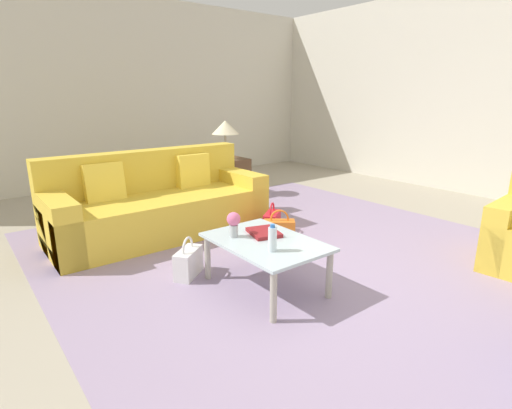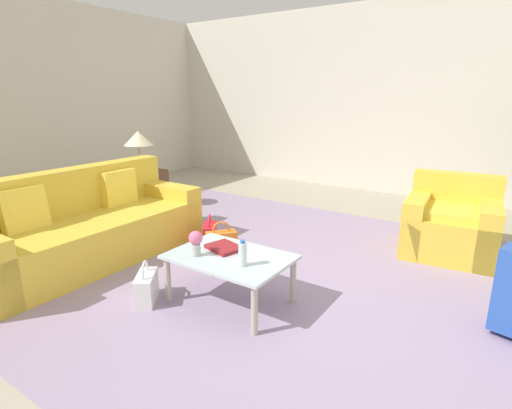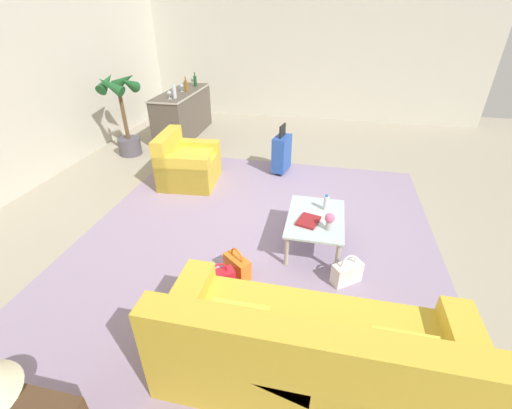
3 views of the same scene
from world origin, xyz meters
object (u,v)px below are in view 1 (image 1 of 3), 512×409
(handbag_red, at_px, (272,222))
(water_bottle, at_px, (272,239))
(coffee_table_book, at_px, (264,232))
(handbag_white, at_px, (188,262))
(table_lamp, at_px, (225,128))
(couch, at_px, (157,206))
(flower_vase, at_px, (234,222))
(coffee_table, at_px, (266,247))
(handbag_orange, at_px, (279,231))
(side_table, at_px, (226,177))

(handbag_red, bearing_deg, water_bottle, -40.14)
(coffee_table_book, xyz_separation_m, handbag_white, (-0.45, -0.46, -0.29))
(water_bottle, xyz_separation_m, table_lamp, (-3.00, 1.60, 0.52))
(couch, height_order, table_lamp, table_lamp)
(water_bottle, xyz_separation_m, flower_vase, (-0.42, -0.05, 0.03))
(coffee_table, height_order, table_lamp, table_lamp)
(coffee_table, bearing_deg, handbag_orange, 132.73)
(handbag_white, bearing_deg, handbag_red, 107.67)
(water_bottle, xyz_separation_m, handbag_red, (-1.18, 0.99, -0.37))
(side_table, xyz_separation_m, handbag_red, (1.82, -0.61, -0.15))
(coffee_table_book, distance_m, handbag_red, 1.22)
(side_table, bearing_deg, handbag_orange, -19.24)
(coffee_table, relative_size, coffee_table_book, 3.45)
(water_bottle, height_order, handbag_orange, water_bottle)
(handbag_orange, bearing_deg, handbag_red, 155.41)
(couch, xyz_separation_m, handbag_red, (0.82, 0.99, -0.18))
(handbag_red, bearing_deg, coffee_table_book, -43.47)
(coffee_table_book, relative_size, handbag_red, 0.77)
(water_bottle, relative_size, table_lamp, 0.36)
(coffee_table, bearing_deg, coffee_table_book, 146.31)
(water_bottle, distance_m, handbag_white, 0.90)
(water_bottle, relative_size, side_table, 0.36)
(side_table, relative_size, handbag_white, 1.58)
(coffee_table, xyz_separation_m, table_lamp, (-2.80, 1.50, 0.67))
(coffee_table_book, bearing_deg, handbag_white, -118.63)
(coffee_table, distance_m, flower_vase, 0.32)
(couch, height_order, handbag_white, couch)
(water_bottle, xyz_separation_m, handbag_white, (-0.77, -0.28, -0.37))
(handbag_white, xyz_separation_m, handbag_red, (-0.41, 1.28, 0.00))
(couch, xyz_separation_m, coffee_table, (1.80, 0.10, 0.05))
(handbag_white, distance_m, handbag_red, 1.34)
(coffee_table, bearing_deg, table_lamp, 151.82)
(couch, height_order, side_table, couch)
(coffee_table_book, relative_size, flower_vase, 1.35)
(water_bottle, distance_m, handbag_orange, 1.32)
(coffee_table, distance_m, handbag_red, 1.34)
(handbag_red, bearing_deg, handbag_orange, -24.59)
(table_lamp, height_order, handbag_white, table_lamp)
(couch, height_order, coffee_table_book, couch)
(flower_vase, distance_m, table_lamp, 3.10)
(side_table, height_order, handbag_orange, side_table)
(couch, relative_size, table_lamp, 4.06)
(couch, bearing_deg, handbag_red, 50.41)
(handbag_red, bearing_deg, table_lamp, 161.57)
(flower_vase, distance_m, handbag_red, 1.35)
(water_bottle, bearing_deg, couch, -180.00)
(couch, bearing_deg, water_bottle, 0.00)
(coffee_table_book, height_order, side_table, side_table)
(flower_vase, bearing_deg, handbag_orange, 118.14)
(water_bottle, height_order, handbag_white, water_bottle)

